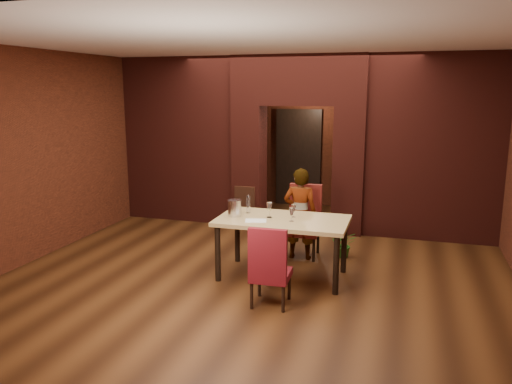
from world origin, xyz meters
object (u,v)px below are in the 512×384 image
person_seated (300,214)px  wine_glass_b (294,211)px  chair_far (303,222)px  dining_table (282,248)px  water_bottle (248,204)px  wine_glass_c (292,215)px  chair_near (271,265)px  potted_plant (343,244)px  wine_glass_a (269,210)px  wine_bucket (235,208)px

person_seated → wine_glass_b: size_ratio=7.87×
chair_far → person_seated: (-0.03, -0.10, 0.15)m
dining_table → water_bottle: size_ratio=6.78×
wine_glass_c → chair_far: bearing=92.9°
chair_far → chair_near: (-0.01, -1.88, -0.06)m
person_seated → water_bottle: person_seated is taller
person_seated → potted_plant: person_seated is taller
wine_glass_c → potted_plant: (0.57, 1.19, -0.72)m
potted_plant → chair_near: bearing=-107.2°
chair_near → dining_table: bearing=-87.0°
water_bottle → potted_plant: water_bottle is taller
person_seated → wine_glass_a: bearing=70.8°
wine_glass_b → water_bottle: (-0.68, 0.05, 0.04)m
wine_glass_c → person_seated: bearing=94.7°
wine_glass_a → potted_plant: 1.60m
wine_bucket → wine_glass_a: bearing=7.2°
chair_far → person_seated: person_seated is taller
wine_glass_b → potted_plant: size_ratio=0.43×
wine_glass_b → water_bottle: bearing=175.4°
potted_plant → wine_glass_b: bearing=-121.7°
chair_far → potted_plant: 0.73m
wine_glass_a → wine_bucket: (-0.49, -0.06, 0.01)m
person_seated → potted_plant: 0.86m
chair_far → person_seated: bearing=-105.7°
wine_glass_a → wine_glass_b: 0.34m
wine_glass_c → chair_near: bearing=-94.0°
wine_glass_a → chair_far: bearing=72.8°
dining_table → chair_near: (0.09, -0.94, 0.09)m
chair_far → potted_plant: size_ratio=2.68×
chair_near → potted_plant: size_ratio=2.42×
chair_near → wine_bucket: 1.26m
potted_plant → wine_glass_c: bearing=-115.5°
chair_near → chair_far: bearing=-92.6°
person_seated → potted_plant: (0.65, 0.25, -0.50)m
wine_glass_a → potted_plant: (0.91, 1.08, -0.74)m
dining_table → wine_glass_c: 0.55m
wine_bucket → dining_table: bearing=4.8°
wine_glass_b → wine_bucket: wine_bucket is taller
chair_far → water_bottle: bearing=-131.8°
chair_near → water_bottle: 1.38m
chair_far → wine_glass_c: (0.05, -1.05, 0.37)m
wine_glass_a → water_bottle: size_ratio=0.80×
dining_table → person_seated: bearing=85.0°
person_seated → wine_bucket: person_seated is taller
chair_far → wine_bucket: bearing=-129.0°
dining_table → wine_glass_b: bearing=45.1°
chair_far → chair_near: bearing=-91.2°
potted_plant → dining_table: bearing=-123.5°
wine_glass_a → potted_plant: size_ratio=0.51×
wine_glass_b → wine_glass_c: size_ratio=0.98×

